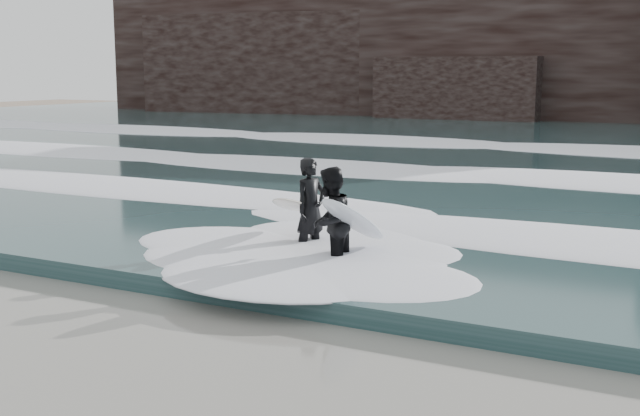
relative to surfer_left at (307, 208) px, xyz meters
The scene contains 7 objects.
sea 22.98m from the surfer_left, 92.34° to the left, with size 90.00×52.00×0.30m, color #223C3E.
headland 40.17m from the surfer_left, 91.35° to the left, with size 70.00×9.00×10.00m, color black.
foam_near 3.14m from the surfer_left, 107.66° to the left, with size 60.00×3.20×0.20m, color white.
foam_mid 10.01m from the surfer_left, 95.39° to the left, with size 60.00×4.00×0.24m, color white.
foam_far 18.98m from the surfer_left, 92.84° to the left, with size 60.00×4.80×0.30m, color white.
surfer_left is the anchor object (origin of this frame).
surfer_right 1.24m from the surfer_left, 41.92° to the right, with size 1.09×1.97×1.74m.
Camera 1 is at (7.43, -5.79, 3.23)m, focal length 45.00 mm.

